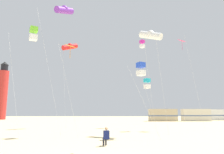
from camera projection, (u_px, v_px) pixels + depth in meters
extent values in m
cube|color=navy|center=(107.00, 135.00, 12.98)|extent=(0.39, 0.32, 0.52)
sphere|color=#D8A87F|center=(107.00, 128.00, 13.04)|extent=(0.20, 0.20, 0.20)
cylinder|color=#2D2D38|center=(107.00, 138.00, 13.14)|extent=(0.24, 0.38, 0.13)
cylinder|color=#2D2D38|center=(107.00, 142.00, 13.25)|extent=(0.11, 0.11, 0.42)
cylinder|color=#2D2D38|center=(105.00, 139.00, 13.08)|extent=(0.24, 0.38, 0.13)
cylinder|color=#2D2D38|center=(104.00, 142.00, 13.20)|extent=(0.11, 0.11, 0.42)
cylinder|color=silver|center=(49.00, 65.00, 19.37)|extent=(3.42, 1.81, 12.61)
cylinder|color=purple|center=(65.00, 10.00, 22.09)|extent=(1.78, 2.53, 1.48)
sphere|color=purple|center=(65.00, 9.00, 22.12)|extent=(0.76, 0.76, 0.76)
cylinder|color=silver|center=(14.00, 82.00, 15.87)|extent=(2.28, 1.72, 8.58)
cube|color=#72D12D|center=(35.00, 30.00, 17.75)|extent=(0.82, 0.82, 0.44)
cube|color=white|center=(34.00, 38.00, 17.64)|extent=(0.82, 0.82, 0.44)
cylinder|color=silver|center=(69.00, 88.00, 18.12)|extent=(1.95, 0.22, 8.20)
cube|color=orange|center=(71.00, 46.00, 19.75)|extent=(1.22, 1.22, 0.40)
cylinder|color=orange|center=(71.00, 53.00, 19.64)|extent=(0.04, 0.04, 1.10)
cylinder|color=silver|center=(150.00, 83.00, 29.83)|extent=(1.52, 1.62, 12.19)
cube|color=#D826A5|center=(143.00, 42.00, 31.64)|extent=(0.82, 0.82, 0.44)
cube|color=white|center=(143.00, 46.00, 31.52)|extent=(0.82, 0.82, 0.44)
cylinder|color=silver|center=(144.00, 102.00, 16.35)|extent=(2.46, 0.04, 5.71)
cube|color=blue|center=(142.00, 65.00, 18.09)|extent=(0.82, 0.82, 0.44)
cube|color=white|center=(142.00, 73.00, 17.97)|extent=(0.82, 0.82, 0.44)
cylinder|color=silver|center=(162.00, 82.00, 19.69)|extent=(1.31, 1.56, 9.68)
cylinder|color=white|center=(151.00, 35.00, 21.13)|extent=(2.36, 2.14, 1.48)
sphere|color=white|center=(151.00, 34.00, 21.16)|extent=(0.76, 0.76, 0.76)
cylinder|color=silver|center=(65.00, 86.00, 28.79)|extent=(1.01, 0.98, 11.31)
cylinder|color=red|center=(71.00, 47.00, 30.21)|extent=(2.24, 2.28, 1.48)
sphere|color=red|center=(71.00, 46.00, 30.23)|extent=(0.76, 0.76, 0.76)
cylinder|color=silver|center=(196.00, 82.00, 24.50)|extent=(2.39, 1.64, 10.98)
cube|color=#E54C8C|center=(183.00, 41.00, 26.58)|extent=(1.22, 1.22, 0.40)
cylinder|color=#E54C8C|center=(183.00, 46.00, 26.47)|extent=(0.04, 0.04, 1.10)
cylinder|color=silver|center=(151.00, 106.00, 23.28)|extent=(1.50, 0.37, 5.37)
cube|color=#1EB2D1|center=(148.00, 80.00, 24.52)|extent=(0.82, 0.82, 0.44)
cube|color=white|center=(148.00, 86.00, 24.40)|extent=(0.82, 0.82, 0.44)
cylinder|color=red|center=(3.00, 95.00, 60.64)|extent=(2.80, 2.80, 14.00)
cylinder|color=black|center=(5.00, 68.00, 61.94)|extent=(2.00, 2.00, 1.80)
cone|color=black|center=(6.00, 63.00, 62.17)|extent=(2.20, 2.20, 1.00)
cube|color=#C6B28C|center=(164.00, 115.00, 49.22)|extent=(6.40, 2.30, 2.80)
cube|color=#4C608C|center=(164.00, 116.00, 49.19)|extent=(6.44, 2.34, 0.24)
cube|color=beige|center=(197.00, 115.00, 49.80)|extent=(6.42, 2.34, 2.80)
cube|color=#4C608C|center=(197.00, 116.00, 49.78)|extent=(6.46, 2.38, 0.24)
cube|color=white|center=(220.00, 115.00, 55.34)|extent=(6.57, 2.82, 2.80)
cube|color=#4C608C|center=(220.00, 115.00, 55.32)|extent=(6.61, 2.86, 0.24)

